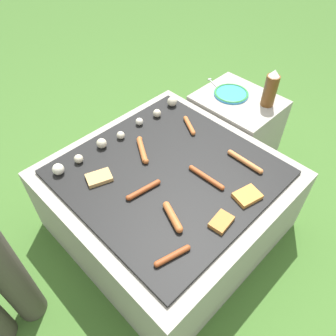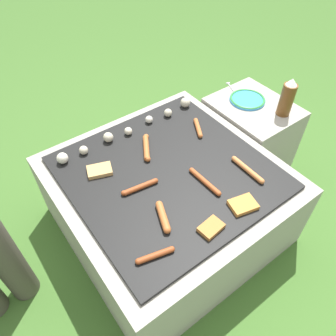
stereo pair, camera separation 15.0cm
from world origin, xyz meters
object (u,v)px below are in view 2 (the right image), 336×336
(plate_colorful, at_px, (247,99))
(condiment_bottle, at_px, (287,98))
(fork_utensil, at_px, (233,91))
(sausage_front_center, at_px, (163,217))

(plate_colorful, height_order, condiment_bottle, condiment_bottle)
(plate_colorful, bearing_deg, condiment_bottle, -72.13)
(plate_colorful, xyz_separation_m, fork_utensil, (0.00, 0.12, -0.01))
(fork_utensil, bearing_deg, sausage_front_center, -150.65)
(condiment_bottle, bearing_deg, plate_colorful, 107.87)
(plate_colorful, distance_m, fork_utensil, 0.12)
(plate_colorful, bearing_deg, sausage_front_center, -156.66)
(sausage_front_center, xyz_separation_m, fork_utensil, (0.89, 0.50, -0.01))
(fork_utensil, bearing_deg, plate_colorful, -92.02)
(sausage_front_center, bearing_deg, plate_colorful, 23.34)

